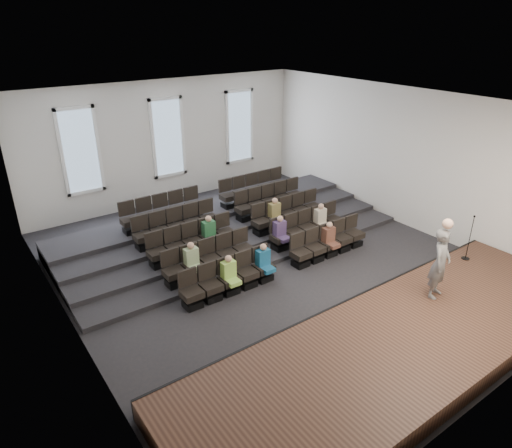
{
  "coord_description": "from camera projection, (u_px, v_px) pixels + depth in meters",
  "views": [
    {
      "loc": [
        -7.75,
        -10.0,
        7.19
      ],
      "look_at": [
        -0.22,
        0.5,
        1.29
      ],
      "focal_mm": 32.0,
      "sensor_mm": 36.0,
      "label": 1
    }
  ],
  "objects": [
    {
      "name": "wall_left",
      "position": [
        60.0,
        245.0,
        10.26
      ],
      "size": [
        0.04,
        14.0,
        5.0
      ],
      "primitive_type": "cube",
      "color": "silver",
      "rests_on": "ground"
    },
    {
      "name": "ground",
      "position": [
        271.0,
        265.0,
        14.49
      ],
      "size": [
        14.0,
        14.0,
        0.0
      ],
      "primitive_type": "plane",
      "color": "black",
      "rests_on": "ground"
    },
    {
      "name": "windows",
      "position": [
        168.0,
        138.0,
        18.5
      ],
      "size": [
        8.44,
        0.1,
        3.24
      ],
      "color": "white",
      "rests_on": "wall_back"
    },
    {
      "name": "seating_rows",
      "position": [
        243.0,
        229.0,
        15.34
      ],
      "size": [
        6.8,
        4.7,
        1.67
      ],
      "color": "black",
      "rests_on": "ground"
    },
    {
      "name": "mic_stand",
      "position": [
        468.0,
        246.0,
        13.64
      ],
      "size": [
        0.24,
        0.24,
        1.43
      ],
      "color": "black",
      "rests_on": "stage"
    },
    {
      "name": "wall_right",
      "position": [
        403.0,
        157.0,
        16.64
      ],
      "size": [
        0.04,
        14.0,
        5.0
      ],
      "primitive_type": "cube",
      "color": "silver",
      "rests_on": "ground"
    },
    {
      "name": "stage_lip",
      "position": [
        348.0,
        308.0,
        11.92
      ],
      "size": [
        11.8,
        0.06,
        0.52
      ],
      "primitive_type": "cube",
      "color": "black",
      "rests_on": "ground"
    },
    {
      "name": "wall_back",
      "position": [
        168.0,
        142.0,
        18.64
      ],
      "size": [
        12.0,
        0.04,
        5.0
      ],
      "primitive_type": "cube",
      "color": "silver",
      "rests_on": "ground"
    },
    {
      "name": "speaker",
      "position": [
        440.0,
        264.0,
        11.61
      ],
      "size": [
        0.79,
        0.64,
        1.9
      ],
      "primitive_type": "imported",
      "rotation": [
        0.0,
        0.0,
        0.29
      ],
      "color": "#62605D",
      "rests_on": "stage"
    },
    {
      "name": "audience",
      "position": [
        265.0,
        238.0,
        14.39
      ],
      "size": [
        5.45,
        2.64,
        1.1
      ],
      "color": "#9ACC51",
      "rests_on": "seating_rows"
    },
    {
      "name": "risers",
      "position": [
        219.0,
        225.0,
        16.75
      ],
      "size": [
        11.8,
        4.8,
        0.6
      ],
      "color": "black",
      "rests_on": "ground"
    },
    {
      "name": "stage",
      "position": [
        404.0,
        343.0,
        10.61
      ],
      "size": [
        11.8,
        3.6,
        0.5
      ],
      "primitive_type": "cube",
      "color": "#492F1F",
      "rests_on": "ground"
    },
    {
      "name": "wall_front",
      "position": [
        507.0,
        300.0,
        8.26
      ],
      "size": [
        12.0,
        0.04,
        5.0
      ],
      "primitive_type": "cube",
      "color": "silver",
      "rests_on": "ground"
    },
    {
      "name": "ceiling",
      "position": [
        273.0,
        104.0,
        12.41
      ],
      "size": [
        12.0,
        14.0,
        0.02
      ],
      "primitive_type": "cube",
      "color": "white",
      "rests_on": "ground"
    }
  ]
}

